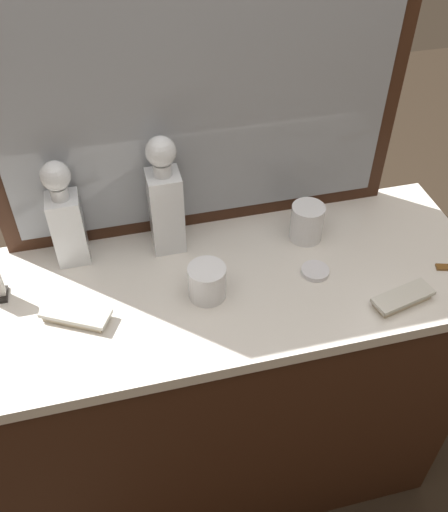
% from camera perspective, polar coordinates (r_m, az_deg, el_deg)
% --- Properties ---
extents(ground_plane, '(6.00, 6.00, 0.00)m').
position_cam_1_polar(ground_plane, '(2.10, -0.00, -20.23)').
color(ground_plane, '#2D2319').
extents(dresser, '(1.29, 0.50, 0.91)m').
position_cam_1_polar(dresser, '(1.70, -0.00, -13.29)').
color(dresser, '#381E11').
rests_on(dresser, ground_plane).
extents(dresser_mirror, '(1.00, 0.03, 0.76)m').
position_cam_1_polar(dresser_mirror, '(1.31, -2.55, 16.62)').
color(dresser_mirror, '#381E11').
rests_on(dresser_mirror, dresser).
extents(crystal_decanter_center, '(0.08, 0.08, 0.28)m').
position_cam_1_polar(crystal_decanter_center, '(1.38, -15.63, 3.29)').
color(crystal_decanter_center, white).
rests_on(crystal_decanter_center, dresser).
extents(crystal_decanter_far_right, '(0.08, 0.08, 0.31)m').
position_cam_1_polar(crystal_decanter_far_right, '(1.37, -5.94, 5.11)').
color(crystal_decanter_far_right, white).
rests_on(crystal_decanter_far_right, dresser).
extents(crystal_tumbler_left, '(0.08, 0.08, 0.10)m').
position_cam_1_polar(crystal_tumbler_left, '(1.45, 8.38, 3.27)').
color(crystal_tumbler_left, white).
rests_on(crystal_tumbler_left, dresser).
extents(crystal_tumbler_front, '(0.09, 0.09, 0.08)m').
position_cam_1_polar(crystal_tumbler_front, '(1.29, -1.72, -2.75)').
color(crystal_tumbler_front, white).
rests_on(crystal_tumbler_front, dresser).
extents(silver_brush_far_right, '(0.16, 0.08, 0.02)m').
position_cam_1_polar(silver_brush_far_right, '(1.35, 17.62, -4.10)').
color(silver_brush_far_right, '#B7A88C').
rests_on(silver_brush_far_right, dresser).
extents(silver_brush_front, '(0.16, 0.12, 0.02)m').
position_cam_1_polar(silver_brush_front, '(1.30, -14.76, -5.82)').
color(silver_brush_front, '#B7A88C').
rests_on(silver_brush_front, dresser).
extents(porcelain_dish, '(0.07, 0.07, 0.01)m').
position_cam_1_polar(porcelain_dish, '(1.38, 9.21, -1.52)').
color(porcelain_dish, silver).
rests_on(porcelain_dish, dresser).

